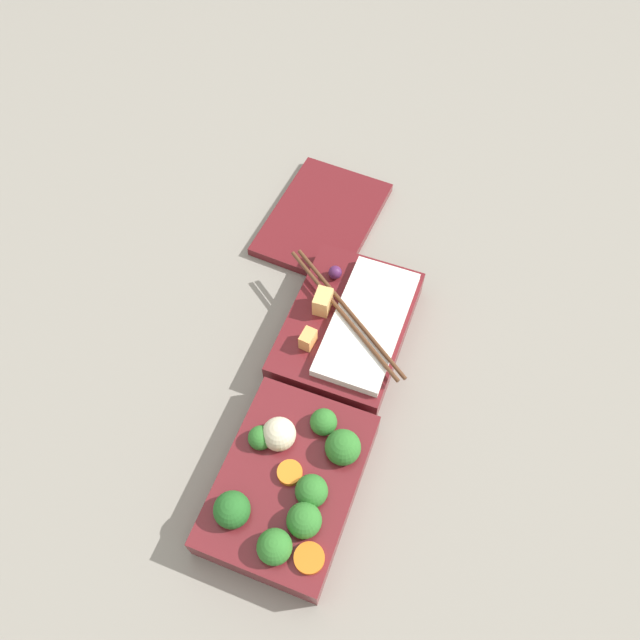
# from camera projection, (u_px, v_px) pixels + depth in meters

# --- Properties ---
(ground_plane) EXTENTS (3.00, 3.00, 0.00)m
(ground_plane) POSITION_uv_depth(u_px,v_px,m) (316.00, 409.00, 0.75)
(ground_plane) COLOR gray
(bento_tray_vegetable) EXTENTS (0.20, 0.14, 0.07)m
(bento_tray_vegetable) POSITION_uv_depth(u_px,v_px,m) (290.00, 483.00, 0.67)
(bento_tray_vegetable) COLOR maroon
(bento_tray_vegetable) RESTS_ON ground_plane
(bento_tray_rice) EXTENTS (0.20, 0.19, 0.07)m
(bento_tray_rice) POSITION_uv_depth(u_px,v_px,m) (346.00, 325.00, 0.78)
(bento_tray_rice) COLOR maroon
(bento_tray_rice) RESTS_ON ground_plane
(bento_lid) EXTENTS (0.21, 0.15, 0.01)m
(bento_lid) POSITION_uv_depth(u_px,v_px,m) (323.00, 219.00, 0.90)
(bento_lid) COLOR maroon
(bento_lid) RESTS_ON ground_plane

